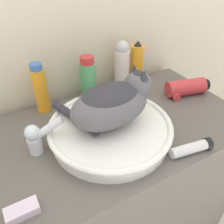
{
  "coord_description": "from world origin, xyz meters",
  "views": [
    {
      "loc": [
        -0.33,
        -0.29,
        1.39
      ],
      "look_at": [
        -0.04,
        0.22,
        0.96
      ],
      "focal_mm": 38.0,
      "sensor_mm": 36.0,
      "label": 1
    }
  ],
  "objects_px": {
    "mouthwash_bottle": "(88,78)",
    "lotion_bottle_white": "(122,65)",
    "shampoo_bottle_tall": "(40,89)",
    "soap_bar": "(22,211)",
    "cream_tube": "(192,148)",
    "faucet": "(37,137)",
    "spray_bottle_trigger": "(137,64)",
    "hair_dryer": "(185,88)",
    "cat": "(113,102)"
  },
  "relations": [
    {
      "from": "cream_tube",
      "to": "spray_bottle_trigger",
      "type": "bearing_deg",
      "value": 77.6
    },
    {
      "from": "mouthwash_bottle",
      "to": "shampoo_bottle_tall",
      "type": "bearing_deg",
      "value": 180.0
    },
    {
      "from": "cat",
      "to": "shampoo_bottle_tall",
      "type": "relative_size",
      "value": 1.48
    },
    {
      "from": "lotion_bottle_white",
      "to": "soap_bar",
      "type": "relative_size",
      "value": 2.66
    },
    {
      "from": "hair_dryer",
      "to": "soap_bar",
      "type": "height_order",
      "value": "hair_dryer"
    },
    {
      "from": "spray_bottle_trigger",
      "to": "mouthwash_bottle",
      "type": "height_order",
      "value": "spray_bottle_trigger"
    },
    {
      "from": "spray_bottle_trigger",
      "to": "hair_dryer",
      "type": "distance_m",
      "value": 0.23
    },
    {
      "from": "spray_bottle_trigger",
      "to": "hair_dryer",
      "type": "xyz_separation_m",
      "value": [
        0.12,
        -0.18,
        -0.06
      ]
    },
    {
      "from": "spray_bottle_trigger",
      "to": "cream_tube",
      "type": "relative_size",
      "value": 1.39
    },
    {
      "from": "faucet",
      "to": "mouthwash_bottle",
      "type": "bearing_deg",
      "value": 51.13
    },
    {
      "from": "cat",
      "to": "cream_tube",
      "type": "distance_m",
      "value": 0.28
    },
    {
      "from": "spray_bottle_trigger",
      "to": "cream_tube",
      "type": "bearing_deg",
      "value": -102.4
    },
    {
      "from": "cat",
      "to": "shampoo_bottle_tall",
      "type": "xyz_separation_m",
      "value": [
        -0.16,
        0.26,
        -0.04
      ]
    },
    {
      "from": "cat",
      "to": "mouthwash_bottle",
      "type": "distance_m",
      "value": 0.27
    },
    {
      "from": "spray_bottle_trigger",
      "to": "shampoo_bottle_tall",
      "type": "xyz_separation_m",
      "value": [
        -0.43,
        -0.0,
        0.0
      ]
    },
    {
      "from": "spray_bottle_trigger",
      "to": "cream_tube",
      "type": "distance_m",
      "value": 0.47
    },
    {
      "from": "faucet",
      "to": "shampoo_bottle_tall",
      "type": "height_order",
      "value": "shampoo_bottle_tall"
    },
    {
      "from": "cat",
      "to": "lotion_bottle_white",
      "type": "xyz_separation_m",
      "value": [
        0.19,
        0.26,
        -0.03
      ]
    },
    {
      "from": "spray_bottle_trigger",
      "to": "lotion_bottle_white",
      "type": "relative_size",
      "value": 0.94
    },
    {
      "from": "spray_bottle_trigger",
      "to": "soap_bar",
      "type": "distance_m",
      "value": 0.73
    },
    {
      "from": "mouthwash_bottle",
      "to": "faucet",
      "type": "bearing_deg",
      "value": -142.01
    },
    {
      "from": "cat",
      "to": "soap_bar",
      "type": "xyz_separation_m",
      "value": [
        -0.33,
        -0.14,
        -0.12
      ]
    },
    {
      "from": "mouthwash_bottle",
      "to": "cream_tube",
      "type": "distance_m",
      "value": 0.47
    },
    {
      "from": "faucet",
      "to": "cream_tube",
      "type": "distance_m",
      "value": 0.47
    },
    {
      "from": "lotion_bottle_white",
      "to": "cream_tube",
      "type": "height_order",
      "value": "lotion_bottle_white"
    },
    {
      "from": "faucet",
      "to": "mouthwash_bottle",
      "type": "xyz_separation_m",
      "value": [
        0.27,
        0.21,
        0.03
      ]
    },
    {
      "from": "faucet",
      "to": "cream_tube",
      "type": "bearing_deg",
      "value": -17.36
    },
    {
      "from": "faucet",
      "to": "soap_bar",
      "type": "relative_size",
      "value": 1.51
    },
    {
      "from": "cat",
      "to": "shampoo_bottle_tall",
      "type": "height_order",
      "value": "cat"
    },
    {
      "from": "lotion_bottle_white",
      "to": "soap_bar",
      "type": "height_order",
      "value": "lotion_bottle_white"
    },
    {
      "from": "shampoo_bottle_tall",
      "to": "soap_bar",
      "type": "xyz_separation_m",
      "value": [
        -0.17,
        -0.4,
        -0.08
      ]
    },
    {
      "from": "faucet",
      "to": "spray_bottle_trigger",
      "type": "xyz_separation_m",
      "value": [
        0.5,
        0.21,
        0.03
      ]
    },
    {
      "from": "shampoo_bottle_tall",
      "to": "hair_dryer",
      "type": "relative_size",
      "value": 1.0
    },
    {
      "from": "shampoo_bottle_tall",
      "to": "mouthwash_bottle",
      "type": "height_order",
      "value": "shampoo_bottle_tall"
    },
    {
      "from": "spray_bottle_trigger",
      "to": "mouthwash_bottle",
      "type": "bearing_deg",
      "value": -180.0
    },
    {
      "from": "mouthwash_bottle",
      "to": "lotion_bottle_white",
      "type": "distance_m",
      "value": 0.16
    },
    {
      "from": "faucet",
      "to": "spray_bottle_trigger",
      "type": "relative_size",
      "value": 0.6
    },
    {
      "from": "spray_bottle_trigger",
      "to": "mouthwash_bottle",
      "type": "relative_size",
      "value": 1.11
    },
    {
      "from": "lotion_bottle_white",
      "to": "cream_tube",
      "type": "xyz_separation_m",
      "value": [
        -0.02,
        -0.45,
        -0.09
      ]
    },
    {
      "from": "faucet",
      "to": "soap_bar",
      "type": "height_order",
      "value": "faucet"
    },
    {
      "from": "faucet",
      "to": "shampoo_bottle_tall",
      "type": "xyz_separation_m",
      "value": [
        0.08,
        0.21,
        0.03
      ]
    },
    {
      "from": "shampoo_bottle_tall",
      "to": "lotion_bottle_white",
      "type": "bearing_deg",
      "value": 0.0
    },
    {
      "from": "faucet",
      "to": "shampoo_bottle_tall",
      "type": "relative_size",
      "value": 0.62
    },
    {
      "from": "spray_bottle_trigger",
      "to": "hair_dryer",
      "type": "height_order",
      "value": "spray_bottle_trigger"
    },
    {
      "from": "cream_tube",
      "to": "shampoo_bottle_tall",
      "type": "bearing_deg",
      "value": 126.16
    },
    {
      "from": "cat",
      "to": "hair_dryer",
      "type": "relative_size",
      "value": 1.49
    },
    {
      "from": "shampoo_bottle_tall",
      "to": "soap_bar",
      "type": "distance_m",
      "value": 0.44
    },
    {
      "from": "spray_bottle_trigger",
      "to": "lotion_bottle_white",
      "type": "xyz_separation_m",
      "value": [
        -0.08,
        0.0,
        0.01
      ]
    },
    {
      "from": "shampoo_bottle_tall",
      "to": "soap_bar",
      "type": "bearing_deg",
      "value": -113.51
    },
    {
      "from": "lotion_bottle_white",
      "to": "hair_dryer",
      "type": "xyz_separation_m",
      "value": [
        0.2,
        -0.18,
        -0.07
      ]
    }
  ]
}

